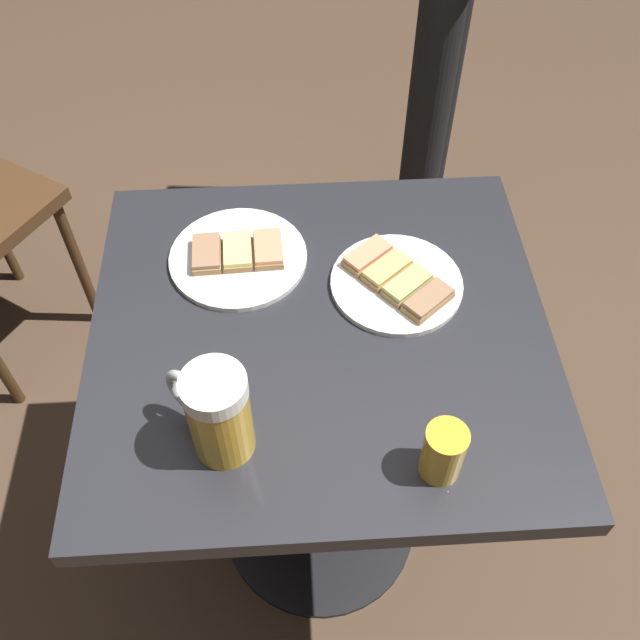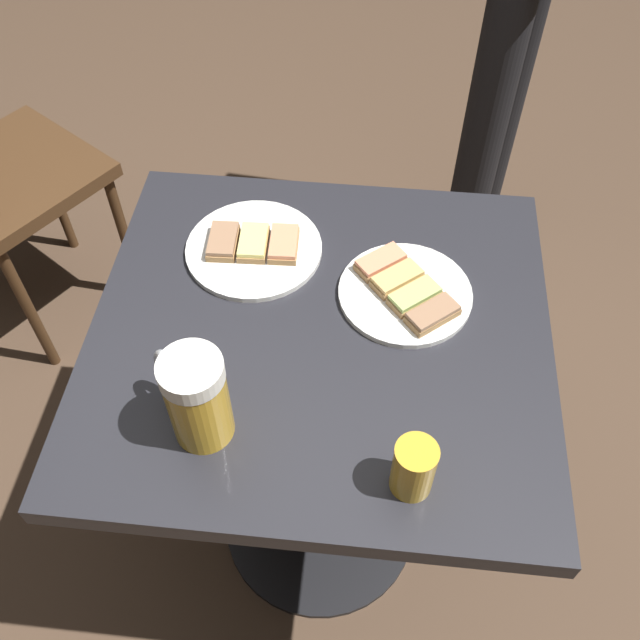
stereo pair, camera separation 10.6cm
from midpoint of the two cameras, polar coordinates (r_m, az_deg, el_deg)
The scene contains 6 objects.
ground_plane at distance 1.74m, azimuth 1.82°, elevation -16.12°, with size 6.00×6.00×0.00m, color #4C3828.
cafe_table at distance 1.23m, azimuth 2.49°, elevation -6.01°, with size 0.71×0.67×0.75m.
plate_near at distance 1.18m, azimuth -2.81°, elevation 5.76°, with size 0.23×0.23×0.03m.
plate_far at distance 1.13m, azimuth 9.61°, elevation 2.14°, with size 0.21×0.21×0.03m.
beer_mug at distance 0.92m, azimuth -6.80°, elevation -6.41°, with size 0.12×0.11×0.15m.
beer_glass_small at distance 0.92m, azimuth 10.94°, elevation -11.90°, with size 0.06×0.06×0.09m, color gold.
Camera 2 is at (-0.07, 0.66, 1.61)m, focal length 39.61 mm.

